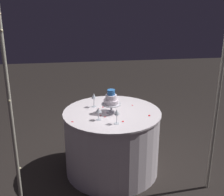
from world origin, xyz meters
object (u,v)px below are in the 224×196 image
tiered_cake (111,100)px  wine_glass_2 (117,113)px  decorative_arch (119,56)px  wine_glass_1 (94,97)px  main_table (112,142)px  wine_glass_0 (99,111)px

tiered_cake → wine_glass_2: bearing=93.3°
decorative_arch → wine_glass_1: bearing=-74.2°
wine_glass_1 → wine_glass_2: size_ratio=1.07×
main_table → wine_glass_2: bearing=91.1°
wine_glass_1 → wine_glass_0: bearing=93.1°
decorative_arch → tiered_cake: size_ratio=8.62×
wine_glass_1 → wine_glass_2: bearing=111.0°
wine_glass_2 → tiered_cake: bearing=-86.7°
wine_glass_0 → tiered_cake: bearing=-130.1°
wine_glass_1 → wine_glass_2: wine_glass_1 is taller
decorative_arch → wine_glass_0: 0.73m
main_table → wine_glass_1: (0.19, -0.19, 0.52)m
tiered_cake → wine_glass_1: 0.27m
wine_glass_0 → wine_glass_2: 0.22m
decorative_arch → tiered_cake: bearing=-88.6°
wine_glass_2 → wine_glass_1: bearing=-69.0°
main_table → tiered_cake: 0.54m
main_table → wine_glass_2: size_ratio=7.10×
tiered_cake → wine_glass_2: 0.32m
tiered_cake → wine_glass_2: (-0.02, 0.32, -0.03)m
decorative_arch → wine_glass_2: bearing=-92.3°
main_table → wine_glass_2: (-0.01, 0.33, 0.51)m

